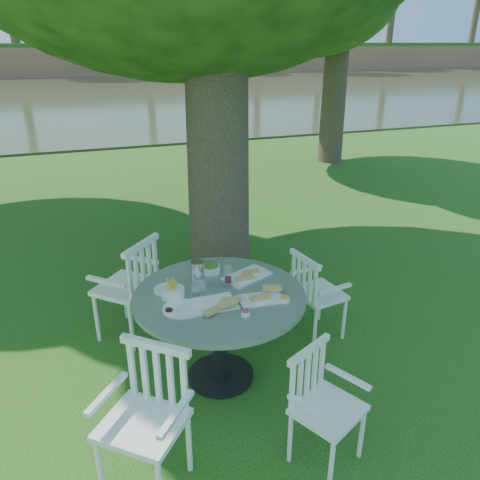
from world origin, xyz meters
The scene contains 8 objects.
ground centered at (0.00, 0.00, 0.00)m, with size 140.00×140.00×0.00m, color #15400D.
table centered at (-0.49, -0.70, 0.66)m, with size 1.37×1.37×0.82m.
chair_ne centered at (0.51, -0.40, 0.51)m, with size 0.47×0.50×0.87m.
chair_nw centered at (-1.07, 0.16, 0.59)m, with size 0.70×0.70×1.01m.
chair_sw centered at (-1.19, -1.47, 0.56)m, with size 0.66×0.66×0.96m.
chair_se centered at (-0.11, -1.68, 0.49)m, with size 0.55×0.54×0.83m.
tableware centered at (-0.57, -0.61, 0.86)m, with size 1.02×0.88×0.22m.
river centered at (0.00, 23.00, 0.00)m, with size 100.00×28.00×0.12m, color #333620.
Camera 1 is at (-1.43, -3.81, 2.67)m, focal length 35.00 mm.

